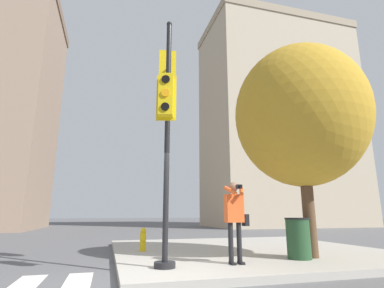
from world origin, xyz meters
The scene contains 8 objects.
ground_plane centered at (0.00, 0.00, 0.00)m, with size 160.00×160.00×0.00m, color #5B5B5E.
sidewalk_corner centered at (3.50, 3.50, 0.08)m, with size 8.00×8.00×0.15m.
traffic_signal_pole centered at (0.39, 0.75, 3.48)m, with size 0.58×1.41×5.60m.
person_photographer centered at (2.01, 0.81, 1.21)m, with size 0.58×0.54×1.77m.
street_tree centered at (4.21, 1.18, 3.84)m, with size 3.55×3.55×5.66m.
fire_hydrant centered at (0.30, 3.65, 0.48)m, with size 0.18×0.24×0.66m.
trash_bin centered at (3.76, 1.07, 0.64)m, with size 0.59×0.59×0.96m.
building_right centered at (15.94, 20.87, 10.54)m, with size 14.88×8.72×21.05m.
Camera 1 is at (-0.77, -5.57, 1.22)m, focal length 28.00 mm.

